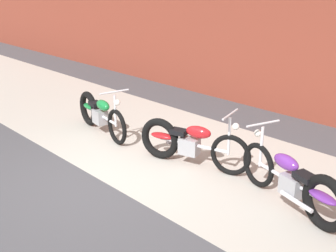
% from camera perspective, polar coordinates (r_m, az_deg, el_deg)
% --- Properties ---
extents(ground_plane, '(80.00, 80.00, 0.00)m').
position_cam_1_polar(ground_plane, '(6.63, -9.00, -7.40)').
color(ground_plane, '#47474C').
extents(sidewalk_slab, '(36.00, 3.50, 0.01)m').
position_cam_1_polar(sidewalk_slab, '(7.65, 1.77, -3.32)').
color(sidewalk_slab, '#B2ADA3').
rests_on(sidewalk_slab, ground).
extents(motorcycle_green, '(1.99, 0.67, 1.03)m').
position_cam_1_polar(motorcycle_green, '(8.55, -9.45, 1.77)').
color(motorcycle_green, black).
rests_on(motorcycle_green, ground).
extents(motorcycle_red, '(1.95, 0.80, 1.03)m').
position_cam_1_polar(motorcycle_red, '(6.96, 2.37, -2.20)').
color(motorcycle_red, black).
rests_on(motorcycle_red, ground).
extents(motorcycle_purple, '(1.95, 0.81, 1.03)m').
position_cam_1_polar(motorcycle_purple, '(5.85, 17.15, -7.57)').
color(motorcycle_purple, black).
rests_on(motorcycle_purple, ground).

